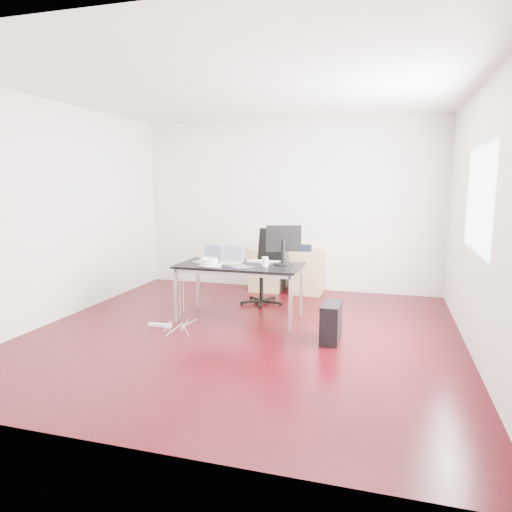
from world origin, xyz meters
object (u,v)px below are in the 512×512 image
(desk, at_px, (240,268))
(pc_tower, at_px, (331,322))
(filing_cabinet_right, at_px, (307,272))
(office_chair, at_px, (265,263))
(filing_cabinet_left, at_px, (267,269))

(desk, xyz_separation_m, pc_tower, (1.26, -0.55, -0.46))
(desk, relative_size, filing_cabinet_right, 2.29)
(pc_tower, bearing_deg, desk, 157.22)
(desk, height_order, pc_tower, desk)
(office_chair, height_order, filing_cabinet_left, office_chair)
(filing_cabinet_right, xyz_separation_m, pc_tower, (0.66, -2.22, -0.13))
(office_chair, bearing_deg, filing_cabinet_right, 82.48)
(office_chair, xyz_separation_m, filing_cabinet_right, (0.49, 0.80, -0.26))
(desk, bearing_deg, office_chair, 83.04)
(filing_cabinet_left, bearing_deg, filing_cabinet_right, 0.00)
(filing_cabinet_right, bearing_deg, pc_tower, -73.50)
(filing_cabinet_left, distance_m, filing_cabinet_right, 0.68)
(desk, height_order, office_chair, office_chair)
(filing_cabinet_right, bearing_deg, desk, -109.75)
(filing_cabinet_right, height_order, pc_tower, filing_cabinet_right)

